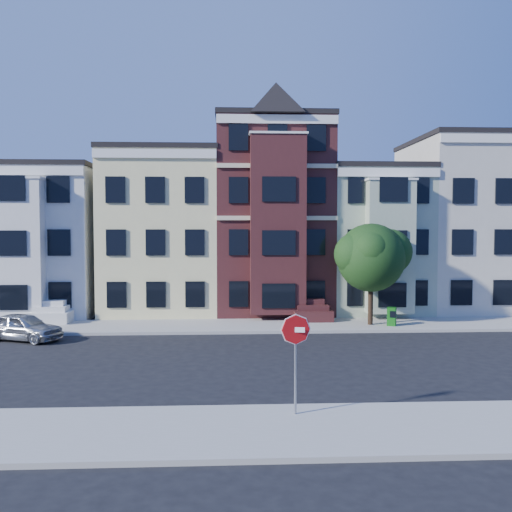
{
  "coord_description": "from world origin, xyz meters",
  "views": [
    {
      "loc": [
        -2.88,
        -22.91,
        5.53
      ],
      "look_at": [
        -1.61,
        2.41,
        4.2
      ],
      "focal_mm": 40.0,
      "sensor_mm": 36.0,
      "label": 1
    }
  ],
  "objects": [
    {
      "name": "house_brown",
      "position": [
        0.0,
        14.5,
        6.0
      ],
      "size": [
        7.0,
        9.0,
        12.0
      ],
      "primitive_type": "cube",
      "color": "#3E1919",
      "rests_on": "ground"
    },
    {
      "name": "house_white",
      "position": [
        -15.0,
        14.5,
        4.5
      ],
      "size": [
        8.0,
        9.0,
        9.0
      ],
      "primitive_type": "cube",
      "color": "silver",
      "rests_on": "ground"
    },
    {
      "name": "house_green",
      "position": [
        6.5,
        14.5,
        4.5
      ],
      "size": [
        6.0,
        9.0,
        9.0
      ],
      "primitive_type": "cube",
      "color": "#9DAC92",
      "rests_on": "ground"
    },
    {
      "name": "stop_sign",
      "position": [
        -0.95,
        -6.91,
        1.78
      ],
      "size": [
        0.9,
        0.3,
        3.25
      ],
      "primitive_type": null,
      "rotation": [
        0.0,
        0.0,
        -0.2
      ],
      "color": "red",
      "rests_on": "near_sidewalk"
    },
    {
      "name": "near_sidewalk",
      "position": [
        0.0,
        -8.0,
        0.07
      ],
      "size": [
        60.0,
        4.0,
        0.15
      ],
      "primitive_type": "cube",
      "color": "#9E9B93",
      "rests_on": "ground"
    },
    {
      "name": "parked_car",
      "position": [
        -12.76,
        4.92,
        0.67
      ],
      "size": [
        4.24,
        2.95,
        1.34
      ],
      "primitive_type": "imported",
      "rotation": [
        0.0,
        0.0,
        1.18
      ],
      "color": "#AFB2B7",
      "rests_on": "ground"
    },
    {
      "name": "street_tree",
      "position": [
        4.92,
        7.67,
        3.57
      ],
      "size": [
        6.24,
        6.24,
        6.84
      ],
      "primitive_type": null,
      "rotation": [
        0.0,
        0.0,
        -0.06
      ],
      "color": "#204619",
      "rests_on": "far_sidewalk"
    },
    {
      "name": "far_sidewalk",
      "position": [
        0.0,
        8.0,
        0.07
      ],
      "size": [
        60.0,
        4.0,
        0.15
      ],
      "primitive_type": "cube",
      "color": "#9E9B93",
      "rests_on": "ground"
    },
    {
      "name": "house_cream",
      "position": [
        13.5,
        14.5,
        5.5
      ],
      "size": [
        8.0,
        9.0,
        11.0
      ],
      "primitive_type": "cube",
      "color": "beige",
      "rests_on": "ground"
    },
    {
      "name": "newspaper_box",
      "position": [
        5.98,
        7.26,
        0.65
      ],
      "size": [
        0.58,
        0.55,
        1.0
      ],
      "primitive_type": "cube",
      "rotation": [
        0.0,
        0.0,
        -0.43
      ],
      "color": "#105812",
      "rests_on": "far_sidewalk"
    },
    {
      "name": "house_yellow",
      "position": [
        -7.0,
        14.5,
        5.0
      ],
      "size": [
        7.0,
        9.0,
        10.0
      ],
      "primitive_type": "cube",
      "color": "beige",
      "rests_on": "ground"
    },
    {
      "name": "ground",
      "position": [
        0.0,
        0.0,
        0.0
      ],
      "size": [
        120.0,
        120.0,
        0.0
      ],
      "primitive_type": "plane",
      "color": "black"
    }
  ]
}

